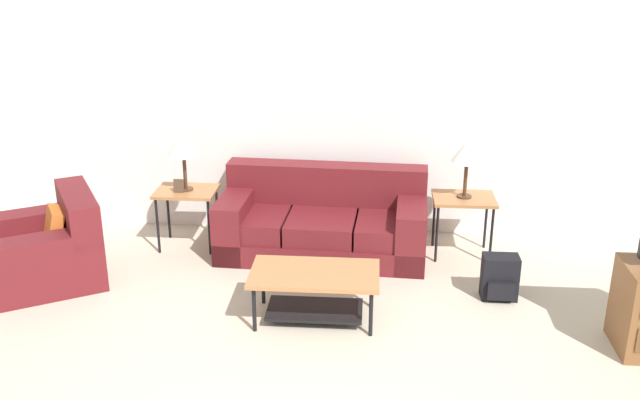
# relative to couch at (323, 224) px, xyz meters

# --- Properties ---
(wall_back) EXTENTS (8.76, 0.06, 2.60)m
(wall_back) POSITION_rel_couch_xyz_m (0.06, 0.61, 1.01)
(wall_back) COLOR white
(wall_back) RESTS_ON ground_plane
(couch) EXTENTS (2.04, 1.01, 0.82)m
(couch) POSITION_rel_couch_xyz_m (0.00, 0.00, 0.00)
(couch) COLOR maroon
(couch) RESTS_ON ground_plane
(armchair) EXTENTS (1.30, 1.30, 0.80)m
(armchair) POSITION_rel_couch_xyz_m (-2.43, -0.81, -0.01)
(armchair) COLOR maroon
(armchair) RESTS_ON ground_plane
(coffee_table) EXTENTS (1.04, 0.58, 0.42)m
(coffee_table) POSITION_rel_couch_xyz_m (0.03, -1.34, 0.02)
(coffee_table) COLOR #A87042
(coffee_table) RESTS_ON ground_plane
(side_table_left) EXTENTS (0.59, 0.46, 0.60)m
(side_table_left) POSITION_rel_couch_xyz_m (-1.36, 0.03, 0.24)
(side_table_left) COLOR #A87042
(side_table_left) RESTS_ON ground_plane
(side_table_right) EXTENTS (0.59, 0.46, 0.60)m
(side_table_right) POSITION_rel_couch_xyz_m (1.35, 0.03, 0.24)
(side_table_right) COLOR #A87042
(side_table_right) RESTS_ON ground_plane
(table_lamp_left) EXTENTS (0.30, 0.30, 0.57)m
(table_lamp_left) POSITION_rel_couch_xyz_m (-1.36, 0.03, 0.76)
(table_lamp_left) COLOR #472D1E
(table_lamp_left) RESTS_ON side_table_left
(table_lamp_right) EXTENTS (0.30, 0.30, 0.57)m
(table_lamp_right) POSITION_rel_couch_xyz_m (1.35, 0.03, 0.76)
(table_lamp_right) COLOR #472D1E
(table_lamp_right) RESTS_ON side_table_right
(backpack) EXTENTS (0.31, 0.27, 0.39)m
(backpack) POSITION_rel_couch_xyz_m (1.59, -0.86, -0.10)
(backpack) COLOR black
(backpack) RESTS_ON ground_plane
(picture_frame) EXTENTS (0.10, 0.04, 0.13)m
(picture_frame) POSITION_rel_couch_xyz_m (-1.41, -0.04, 0.37)
(picture_frame) COLOR #4C3828
(picture_frame) RESTS_ON side_table_left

